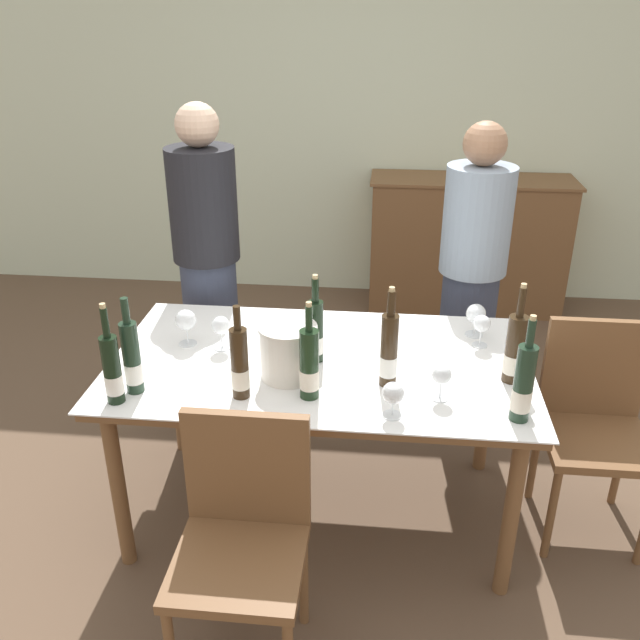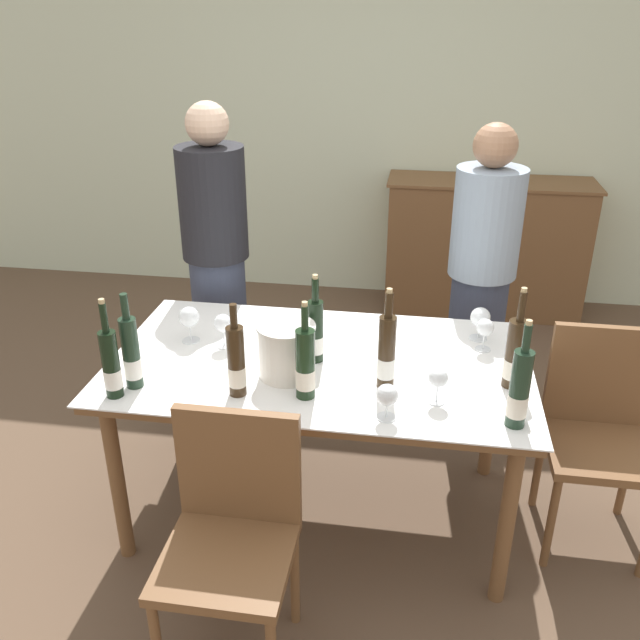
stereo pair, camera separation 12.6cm
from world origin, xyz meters
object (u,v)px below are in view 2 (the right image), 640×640
at_px(ice_bucket, 286,349).
at_px(wine_glass_3, 485,329).
at_px(wine_glass_0, 387,396).
at_px(wine_glass_1, 480,318).
at_px(wine_bottle_3, 236,363).
at_px(wine_bottle_7, 387,353).
at_px(wine_bottle_2, 305,365).
at_px(sideboard_cabinet, 485,247).
at_px(chair_near_front, 232,525).
at_px(person_host, 217,271).
at_px(wine_glass_4, 438,379).
at_px(person_guest_left, 480,287).
at_px(wine_bottle_0, 519,390).
at_px(dining_table, 320,376).
at_px(wine_bottle_1, 131,354).
at_px(wine_bottle_6, 111,365).
at_px(wine_glass_5, 189,318).
at_px(wine_glass_2, 223,324).
at_px(wine_bottle_4, 315,332).
at_px(wine_bottle_5, 515,355).
at_px(chair_right_end, 599,423).

height_order(ice_bucket, wine_glass_3, ice_bucket).
distance_m(wine_glass_0, wine_glass_1, 0.76).
relative_size(wine_bottle_3, wine_glass_3, 2.59).
bearing_deg(wine_bottle_7, wine_bottle_2, -157.33).
height_order(sideboard_cabinet, wine_bottle_3, wine_bottle_3).
relative_size(chair_near_front, person_host, 0.54).
bearing_deg(person_host, wine_glass_4, -41.00).
bearing_deg(person_guest_left, wine_bottle_3, -129.94).
bearing_deg(wine_bottle_0, ice_bucket, 165.80).
bearing_deg(wine_glass_3, sideboard_cabinet, 85.56).
xyz_separation_m(dining_table, wine_bottle_7, (0.27, -0.16, 0.21)).
bearing_deg(chair_near_front, sideboard_cabinet, 71.92).
distance_m(wine_bottle_0, wine_bottle_1, 1.39).
relative_size(wine_bottle_6, wine_glass_5, 2.46).
distance_m(wine_bottle_7, wine_glass_2, 0.72).
bearing_deg(wine_bottle_2, wine_glass_2, 140.43).
relative_size(dining_table, wine_bottle_3, 4.65).
height_order(sideboard_cabinet, wine_bottle_4, wine_bottle_4).
bearing_deg(wine_bottle_5, wine_glass_3, 107.73).
relative_size(ice_bucket, wine_bottle_2, 0.60).
bearing_deg(wine_bottle_5, person_host, 150.00).
xyz_separation_m(wine_bottle_3, person_guest_left, (0.93, 1.11, -0.10)).
relative_size(ice_bucket, wine_bottle_5, 0.57).
bearing_deg(wine_glass_3, wine_glass_0, -122.36).
distance_m(wine_bottle_7, person_guest_left, 1.06).
bearing_deg(wine_bottle_1, person_guest_left, 40.07).
xyz_separation_m(wine_bottle_4, wine_glass_4, (0.48, -0.24, -0.03)).
bearing_deg(wine_bottle_2, chair_right_end, 17.50).
height_order(ice_bucket, wine_glass_1, ice_bucket).
height_order(ice_bucket, chair_right_end, ice_bucket).
bearing_deg(wine_glass_3, wine_bottle_6, -156.91).
distance_m(sideboard_cabinet, dining_table, 2.50).
distance_m(wine_bottle_0, wine_bottle_4, 0.82).
bearing_deg(wine_glass_4, wine_glass_1, 71.97).
distance_m(wine_bottle_5, person_guest_left, 0.90).
xyz_separation_m(wine_bottle_5, wine_glass_2, (-1.16, 0.14, -0.03)).
distance_m(wine_bottle_1, person_guest_left, 1.74).
relative_size(wine_bottle_4, person_guest_left, 0.23).
bearing_deg(ice_bucket, wine_bottle_5, 3.67).
height_order(wine_bottle_1, wine_bottle_3, wine_bottle_1).
bearing_deg(wine_bottle_3, chair_right_end, 15.42).
height_order(wine_bottle_6, chair_near_front, wine_bottle_6).
relative_size(sideboard_cabinet, dining_table, 0.84).
bearing_deg(dining_table, person_host, 131.77).
distance_m(wine_bottle_0, wine_bottle_5, 0.27).
relative_size(ice_bucket, wine_glass_0, 1.70).
height_order(wine_bottle_0, chair_near_front, wine_bottle_0).
height_order(wine_glass_3, chair_near_front, wine_glass_3).
bearing_deg(wine_bottle_2, wine_glass_4, 4.02).
relative_size(dining_table, ice_bucket, 7.47).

